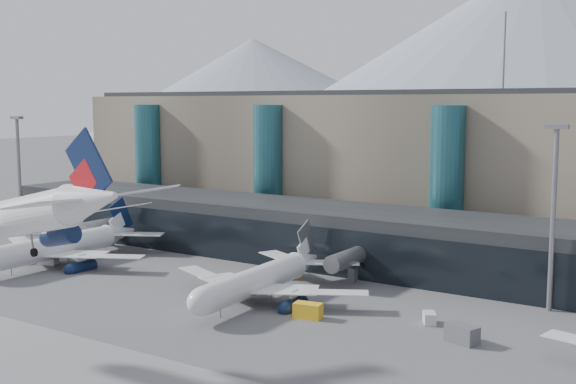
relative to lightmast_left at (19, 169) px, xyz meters
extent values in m
plane|color=#515154|center=(80.00, -45.00, -14.42)|extent=(900.00, 900.00, 0.00)
cube|color=black|center=(80.00, 13.00, -9.42)|extent=(170.00, 18.00, 10.00)
cube|color=black|center=(80.00, 4.10, -10.42)|extent=(170.00, 0.40, 8.00)
cylinder|color=slate|center=(25.00, 2.00, -10.22)|extent=(2.80, 14.00, 2.80)
cube|color=slate|center=(25.00, 2.00, -13.22)|extent=(1.20, 1.20, 2.40)
cylinder|color=slate|center=(80.00, 2.00, -10.22)|extent=(2.80, 14.00, 2.80)
cube|color=slate|center=(80.00, 2.00, -13.22)|extent=(1.20, 1.20, 2.40)
cube|color=gray|center=(55.00, 45.00, 0.58)|extent=(130.00, 30.00, 30.00)
cube|color=black|center=(55.00, 45.00, 16.08)|extent=(123.50, 28.00, 1.00)
cylinder|color=#245A65|center=(10.00, 29.00, -0.42)|extent=(6.40, 6.40, 28.00)
cylinder|color=#245A65|center=(45.00, 29.00, -0.42)|extent=(6.40, 6.40, 28.00)
cylinder|color=#245A65|center=(85.00, 29.00, -0.42)|extent=(6.40, 6.40, 28.00)
cylinder|color=slate|center=(90.00, 45.00, 23.58)|extent=(0.40, 0.40, 16.00)
cone|color=gray|center=(-180.00, 335.00, 23.08)|extent=(320.00, 320.00, 75.00)
cone|color=gray|center=(20.00, 335.00, 40.58)|extent=(400.00, 400.00, 110.00)
cylinder|color=slate|center=(0.00, 0.00, -1.92)|extent=(0.70, 0.70, 25.00)
cube|color=slate|center=(0.00, 0.00, 10.88)|extent=(3.00, 1.20, 0.60)
cylinder|color=slate|center=(110.00, 3.00, -1.92)|extent=(0.70, 0.70, 25.00)
cube|color=slate|center=(110.00, 3.00, 10.88)|extent=(3.00, 1.20, 0.60)
cylinder|color=silver|center=(69.25, -52.05, 3.58)|extent=(23.80, 5.55, 3.91)
cone|color=silver|center=(84.37, -53.11, 3.78)|extent=(7.00, 4.37, 3.91)
cube|color=silver|center=(84.04, -57.81, 3.97)|extent=(6.64, 9.37, 0.16)
cube|color=silver|center=(71.52, -43.76, 2.94)|extent=(13.18, 17.51, 0.20)
cylinder|color=#0E1C3F|center=(70.03, -45.68, 0.94)|extent=(4.86, 2.48, 2.15)
cube|color=silver|center=(84.70, -48.40, 3.97)|extent=(7.50, 9.21, 0.16)
cube|color=#0E1C3F|center=(84.71, -53.13, 6.90)|extent=(5.84, 0.64, 6.88)
cube|color=#A91419|center=(83.70, -53.06, 5.73)|extent=(3.91, 0.55, 3.76)
cylinder|color=black|center=(70.42, -49.78, -0.33)|extent=(0.91, 0.41, 0.89)
cylinder|color=silver|center=(30.47, -14.00, -9.85)|extent=(4.29, 24.78, 4.10)
ellipsoid|color=silver|center=(30.57, -26.38, -9.85)|extent=(4.15, 5.77, 4.10)
cone|color=silver|center=(30.35, 1.91, -9.64)|extent=(4.16, 7.10, 4.10)
cube|color=silver|center=(39.30, -12.16, -10.53)|extent=(18.55, 13.02, 0.21)
cylinder|color=#0E1C3F|center=(37.19, -13.59, -12.62)|extent=(2.29, 4.97, 2.26)
cube|color=silver|center=(35.30, 1.95, -9.44)|extent=(9.77, 7.49, 0.16)
cube|color=silver|center=(21.62, -12.30, -10.53)|extent=(18.58, 12.82, 0.21)
cylinder|color=#0E1C3F|center=(23.75, -13.70, -12.62)|extent=(2.29, 4.97, 2.26)
cube|color=silver|center=(25.40, 1.87, -9.44)|extent=(9.79, 7.39, 0.16)
cube|color=#0E1C3F|center=(30.35, 2.27, -6.36)|extent=(0.29, 6.13, 7.22)
cube|color=silver|center=(30.36, 1.21, -7.59)|extent=(0.32, 4.10, 3.95)
cylinder|color=slate|center=(30.54, -22.66, -12.51)|extent=(0.17, 0.17, 3.28)
cylinder|color=black|center=(30.54, -22.66, -13.95)|extent=(0.27, 0.73, 0.73)
cylinder|color=black|center=(32.93, -12.92, -13.95)|extent=(0.37, 0.94, 0.94)
cylinder|color=black|center=(28.01, -12.96, -13.95)|extent=(0.37, 0.94, 0.94)
cylinder|color=silver|center=(73.59, -14.00, -10.10)|extent=(4.91, 23.56, 3.88)
ellipsoid|color=silver|center=(74.11, -25.70, -10.10)|extent=(4.12, 5.60, 3.88)
cone|color=silver|center=(72.93, 1.04, -9.90)|extent=(4.17, 6.85, 3.88)
cube|color=silver|center=(81.87, -11.96, -10.74)|extent=(17.46, 12.77, 0.19)
cylinder|color=#0E1C3F|center=(79.93, -13.38, -12.72)|extent=(2.34, 4.77, 2.13)
cube|color=silver|center=(77.60, 1.24, -9.71)|extent=(9.19, 7.30, 0.16)
cube|color=silver|center=(65.16, -12.70, -10.74)|extent=(17.63, 11.65, 0.19)
cylinder|color=#0E1C3F|center=(67.23, -13.95, -12.72)|extent=(2.34, 4.77, 2.13)
cube|color=silver|center=(68.25, 0.83, -9.71)|extent=(9.29, 6.76, 0.16)
cube|color=slate|center=(72.91, 1.37, -6.80)|extent=(0.49, 5.80, 6.83)
cube|color=silver|center=(72.96, 0.37, -7.96)|extent=(0.44, 3.88, 3.73)
cylinder|color=slate|center=(73.95, -22.19, -12.62)|extent=(0.16, 0.16, 3.10)
cylinder|color=black|center=(73.95, -22.19, -13.98)|extent=(0.28, 0.70, 0.69)
cylinder|color=black|center=(75.87, -12.89, -13.98)|extent=(0.38, 0.90, 0.89)
cylinder|color=black|center=(71.22, -13.10, -13.98)|extent=(0.38, 0.90, 0.89)
cube|color=silver|center=(28.58, -15.88, -13.50)|extent=(3.71, 2.89, 1.84)
cube|color=gold|center=(70.45, -0.78, -13.65)|extent=(2.69, 3.12, 1.53)
cube|color=#505156|center=(104.57, -16.53, -13.34)|extent=(4.35, 3.21, 2.16)
cube|color=#505156|center=(25.53, -8.63, -13.36)|extent=(3.72, 4.28, 2.12)
cube|color=silver|center=(98.45, -11.58, -13.68)|extent=(2.55, 2.94, 1.48)
cube|color=gold|center=(83.97, -18.11, -13.40)|extent=(3.96, 2.54, 2.04)
camera|label=1|loc=(132.61, -97.59, 14.06)|focal=45.00mm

